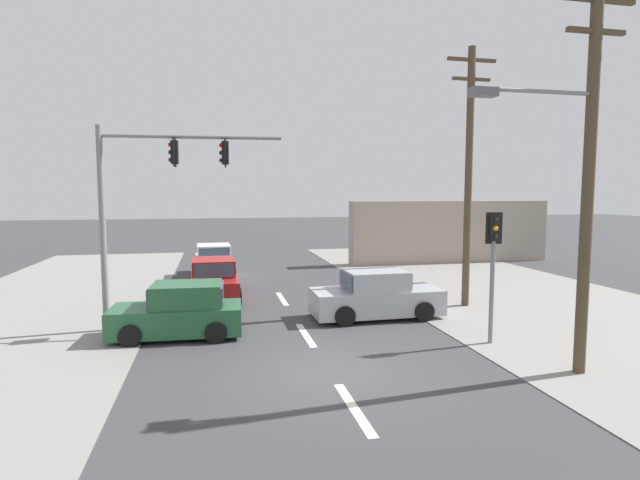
{
  "coord_description": "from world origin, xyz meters",
  "views": [
    {
      "loc": [
        -2.55,
        -10.77,
        4.08
      ],
      "look_at": [
        0.63,
        4.0,
        2.64
      ],
      "focal_mm": 28.0,
      "sensor_mm": 36.0,
      "label": 1
    }
  ],
  "objects_px": {
    "hatchback_kerbside_parked": "(180,312)",
    "pedestal_signal_right_kerb": "(493,255)",
    "utility_pole_foreground_right": "(583,166)",
    "traffic_signal_mast": "(148,190)",
    "utility_pole_midground_right": "(469,173)",
    "sedan_oncoming_mid": "(376,296)",
    "sedan_crossing_left": "(214,281)",
    "sedan_oncoming_near": "(214,262)"
  },
  "relations": [
    {
      "from": "sedan_oncoming_mid",
      "to": "pedestal_signal_right_kerb",
      "type": "bearing_deg",
      "value": -57.83
    },
    {
      "from": "utility_pole_foreground_right",
      "to": "traffic_signal_mast",
      "type": "relative_size",
      "value": 1.43
    },
    {
      "from": "sedan_oncoming_near",
      "to": "hatchback_kerbside_parked",
      "type": "xyz_separation_m",
      "value": [
        -0.98,
        -10.27,
        -0.0
      ]
    },
    {
      "from": "utility_pole_midground_right",
      "to": "traffic_signal_mast",
      "type": "relative_size",
      "value": 1.51
    },
    {
      "from": "sedan_crossing_left",
      "to": "sedan_oncoming_near",
      "type": "xyz_separation_m",
      "value": [
        0.03,
        5.34,
        0.0
      ]
    },
    {
      "from": "hatchback_kerbside_parked",
      "to": "traffic_signal_mast",
      "type": "bearing_deg",
      "value": 131.78
    },
    {
      "from": "pedestal_signal_right_kerb",
      "to": "utility_pole_foreground_right",
      "type": "bearing_deg",
      "value": -75.82
    },
    {
      "from": "sedan_oncoming_mid",
      "to": "sedan_crossing_left",
      "type": "relative_size",
      "value": 1.0
    },
    {
      "from": "utility_pole_foreground_right",
      "to": "sedan_oncoming_near",
      "type": "height_order",
      "value": "utility_pole_foreground_right"
    },
    {
      "from": "utility_pole_foreground_right",
      "to": "hatchback_kerbside_parked",
      "type": "xyz_separation_m",
      "value": [
        -8.87,
        4.88,
        -3.95
      ]
    },
    {
      "from": "pedestal_signal_right_kerb",
      "to": "sedan_crossing_left",
      "type": "xyz_separation_m",
      "value": [
        -7.3,
        7.39,
        -1.71
      ]
    },
    {
      "from": "pedestal_signal_right_kerb",
      "to": "hatchback_kerbside_parked",
      "type": "relative_size",
      "value": 0.96
    },
    {
      "from": "sedan_crossing_left",
      "to": "hatchback_kerbside_parked",
      "type": "distance_m",
      "value": 5.02
    },
    {
      "from": "traffic_signal_mast",
      "to": "sedan_oncoming_mid",
      "type": "relative_size",
      "value": 1.41
    },
    {
      "from": "utility_pole_foreground_right",
      "to": "sedan_oncoming_mid",
      "type": "distance_m",
      "value": 7.53
    },
    {
      "from": "hatchback_kerbside_parked",
      "to": "pedestal_signal_right_kerb",
      "type": "bearing_deg",
      "value": -16.58
    },
    {
      "from": "utility_pole_foreground_right",
      "to": "sedan_oncoming_mid",
      "type": "bearing_deg",
      "value": 115.25
    },
    {
      "from": "hatchback_kerbside_parked",
      "to": "sedan_oncoming_mid",
      "type": "bearing_deg",
      "value": 8.51
    },
    {
      "from": "sedan_oncoming_mid",
      "to": "traffic_signal_mast",
      "type": "bearing_deg",
      "value": 179.55
    },
    {
      "from": "utility_pole_midground_right",
      "to": "sedan_oncoming_near",
      "type": "height_order",
      "value": "utility_pole_midground_right"
    },
    {
      "from": "utility_pole_foreground_right",
      "to": "traffic_signal_mast",
      "type": "height_order",
      "value": "utility_pole_foreground_right"
    },
    {
      "from": "utility_pole_midground_right",
      "to": "traffic_signal_mast",
      "type": "height_order",
      "value": "utility_pole_midground_right"
    },
    {
      "from": "sedan_crossing_left",
      "to": "sedan_oncoming_near",
      "type": "bearing_deg",
      "value": 89.72
    },
    {
      "from": "utility_pole_midground_right",
      "to": "traffic_signal_mast",
      "type": "xyz_separation_m",
      "value": [
        -10.68,
        -0.84,
        -0.63
      ]
    },
    {
      "from": "utility_pole_midground_right",
      "to": "traffic_signal_mast",
      "type": "distance_m",
      "value": 10.73
    },
    {
      "from": "pedestal_signal_right_kerb",
      "to": "sedan_crossing_left",
      "type": "distance_m",
      "value": 10.53
    },
    {
      "from": "utility_pole_midground_right",
      "to": "pedestal_signal_right_kerb",
      "type": "xyz_separation_m",
      "value": [
        -1.56,
        -4.27,
        -2.36
      ]
    },
    {
      "from": "sedan_oncoming_mid",
      "to": "sedan_crossing_left",
      "type": "distance_m",
      "value": 6.55
    },
    {
      "from": "traffic_signal_mast",
      "to": "sedan_crossing_left",
      "type": "distance_m",
      "value": 5.55
    },
    {
      "from": "hatchback_kerbside_parked",
      "to": "sedan_oncoming_near",
      "type": "bearing_deg",
      "value": 84.57
    },
    {
      "from": "traffic_signal_mast",
      "to": "pedestal_signal_right_kerb",
      "type": "height_order",
      "value": "traffic_signal_mast"
    },
    {
      "from": "sedan_oncoming_mid",
      "to": "sedan_oncoming_near",
      "type": "distance_m",
      "value": 10.68
    },
    {
      "from": "utility_pole_foreground_right",
      "to": "hatchback_kerbside_parked",
      "type": "bearing_deg",
      "value": 151.16
    },
    {
      "from": "utility_pole_foreground_right",
      "to": "sedan_oncoming_mid",
      "type": "height_order",
      "value": "utility_pole_foreground_right"
    },
    {
      "from": "utility_pole_foreground_right",
      "to": "pedestal_signal_right_kerb",
      "type": "bearing_deg",
      "value": 104.18
    },
    {
      "from": "hatchback_kerbside_parked",
      "to": "utility_pole_midground_right",
      "type": "bearing_deg",
      "value": 10.49
    },
    {
      "from": "utility_pole_foreground_right",
      "to": "pedestal_signal_right_kerb",
      "type": "height_order",
      "value": "utility_pole_foreground_right"
    },
    {
      "from": "pedestal_signal_right_kerb",
      "to": "sedan_oncoming_mid",
      "type": "relative_size",
      "value": 0.84
    },
    {
      "from": "utility_pole_midground_right",
      "to": "utility_pole_foreground_right",
      "type": "bearing_deg",
      "value": -98.02
    },
    {
      "from": "utility_pole_midground_right",
      "to": "traffic_signal_mast",
      "type": "bearing_deg",
      "value": -175.48
    },
    {
      "from": "sedan_oncoming_mid",
      "to": "hatchback_kerbside_parked",
      "type": "distance_m",
      "value": 6.2
    },
    {
      "from": "traffic_signal_mast",
      "to": "sedan_oncoming_mid",
      "type": "height_order",
      "value": "traffic_signal_mast"
    }
  ]
}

